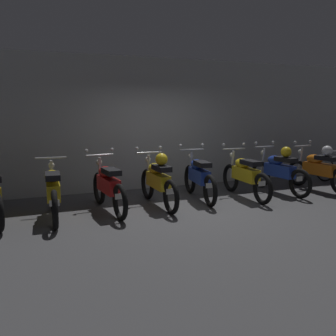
{
  "coord_description": "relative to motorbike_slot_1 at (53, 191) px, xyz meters",
  "views": [
    {
      "loc": [
        -3.14,
        -6.46,
        1.94
      ],
      "look_at": [
        -0.28,
        0.47,
        0.75
      ],
      "focal_mm": 40.52,
      "sensor_mm": 36.0,
      "label": 1
    }
  ],
  "objects": [
    {
      "name": "motorbike_slot_2",
      "position": [
        1.01,
        0.07,
        0.0
      ],
      "size": [
        0.59,
        1.95,
        1.15
      ],
      "color": "black",
      "rests_on": "ground"
    },
    {
      "name": "motorbike_slot_6",
      "position": [
        5.05,
        0.17,
        0.04
      ],
      "size": [
        0.59,
        1.95,
        1.15
      ],
      "color": "black",
      "rests_on": "ground"
    },
    {
      "name": "motorbike_slot_4",
      "position": [
        3.03,
        0.29,
        0.0
      ],
      "size": [
        0.59,
        1.94,
        1.15
      ],
      "color": "black",
      "rests_on": "ground"
    },
    {
      "name": "motorbike_slot_5",
      "position": [
        4.04,
        0.05,
        0.0
      ],
      "size": [
        0.59,
        1.95,
        1.15
      ],
      "color": "black",
      "rests_on": "ground"
    },
    {
      "name": "motorbike_slot_1",
      "position": [
        0.0,
        0.0,
        0.0
      ],
      "size": [
        0.56,
        1.95,
        1.03
      ],
      "color": "black",
      "rests_on": "ground"
    },
    {
      "name": "motorbike_slot_3",
      "position": [
        2.02,
        0.08,
        0.04
      ],
      "size": [
        0.59,
        1.95,
        1.15
      ],
      "color": "black",
      "rests_on": "ground"
    },
    {
      "name": "motorbike_slot_7",
      "position": [
        6.06,
        -0.02,
        0.04
      ],
      "size": [
        0.59,
        1.95,
        1.15
      ],
      "color": "black",
      "rests_on": "ground"
    },
    {
      "name": "back_wall",
      "position": [
        2.52,
        1.92,
        1.07
      ],
      "size": [
        16.0,
        0.3,
        3.13
      ],
      "primitive_type": "cube",
      "color": "#9EA0A3",
      "rests_on": "ground"
    },
    {
      "name": "ground_plane",
      "position": [
        2.52,
        -0.36,
        -0.49
      ],
      "size": [
        80.0,
        80.0,
        0.0
      ],
      "primitive_type": "plane",
      "color": "#424244"
    }
  ]
}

